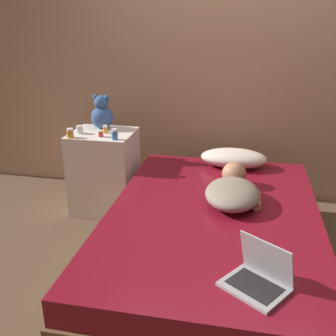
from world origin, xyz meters
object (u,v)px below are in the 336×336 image
object	(u,v)px
pillow	(234,158)
teddy_bear	(102,114)
laptop	(259,276)
bottle_blue	(115,134)
bottle_orange	(105,129)
bottle_amber	(70,133)
person_lying	(233,190)
bottle_clear	(80,130)
bottle_red	(101,134)

from	to	relation	value
pillow	teddy_bear	distance (m)	1.21
laptop	bottle_blue	size ratio (longest dim) A/B	4.13
laptop	teddy_bear	world-z (taller)	teddy_bear
laptop	teddy_bear	xyz separation A→B (m)	(-1.35, 1.58, 0.35)
laptop	bottle_orange	bearing A→B (deg)	166.42
laptop	bottle_amber	distance (m)	1.98
bottle_blue	pillow	bearing A→B (deg)	17.94
pillow	bottle_orange	world-z (taller)	bottle_orange
person_lying	bottle_clear	distance (m)	1.42
bottle_blue	bottle_clear	world-z (taller)	bottle_blue
person_lying	bottle_blue	distance (m)	1.06
person_lying	bottle_red	distance (m)	1.21
teddy_bear	bottle_clear	distance (m)	0.25
pillow	laptop	size ratio (longest dim) A/B	1.53
bottle_amber	bottle_red	size ratio (longest dim) A/B	1.41
bottle_orange	bottle_clear	xyz separation A→B (m)	(-0.21, -0.06, 0.00)
person_lying	bottle_clear	bearing A→B (deg)	159.77
laptop	bottle_blue	xyz separation A→B (m)	(-1.14, 1.28, 0.27)
laptop	person_lying	bearing A→B (deg)	135.07
bottle_red	person_lying	bearing A→B (deg)	-20.37
laptop	teddy_bear	size ratio (longest dim) A/B	1.22
bottle_orange	bottle_clear	distance (m)	0.21
bottle_orange	bottle_red	world-z (taller)	bottle_orange
laptop	bottle_blue	bearing A→B (deg)	166.61
pillow	bottle_amber	xyz separation A→B (m)	(-1.32, -0.33, 0.24)
bottle_orange	bottle_blue	bearing A→B (deg)	-50.12
teddy_bear	bottle_orange	xyz separation A→B (m)	(0.08, -0.14, -0.10)
person_lying	bottle_blue	world-z (taller)	bottle_blue
pillow	bottle_clear	world-z (taller)	bottle_clear
teddy_bear	bottle_amber	size ratio (longest dim) A/B	3.83
bottle_orange	bottle_red	bearing A→B (deg)	-89.89
teddy_bear	bottle_orange	world-z (taller)	teddy_bear
person_lying	laptop	distance (m)	0.93
bottle_orange	bottle_red	xyz separation A→B (m)	(0.00, -0.11, -0.01)
laptop	bottle_orange	world-z (taller)	bottle_orange
bottle_orange	teddy_bear	bearing A→B (deg)	118.72
bottle_orange	laptop	bearing A→B (deg)	-48.57
laptop	bottle_amber	size ratio (longest dim) A/B	4.69
person_lying	bottle_red	size ratio (longest dim) A/B	12.04
person_lying	laptop	world-z (taller)	laptop
teddy_bear	bottle_orange	distance (m)	0.19
teddy_bear	laptop	bearing A→B (deg)	-49.53
teddy_bear	bottle_orange	size ratio (longest dim) A/B	4.54
teddy_bear	bottle_clear	world-z (taller)	teddy_bear
person_lying	bottle_orange	size ratio (longest dim) A/B	10.14
bottle_clear	bottle_red	xyz separation A→B (m)	(0.21, -0.05, -0.01)
bottle_blue	bottle_amber	distance (m)	0.37
pillow	laptop	world-z (taller)	laptop
bottle_amber	teddy_bear	bearing A→B (deg)	64.23
person_lying	bottle_clear	world-z (taller)	bottle_clear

